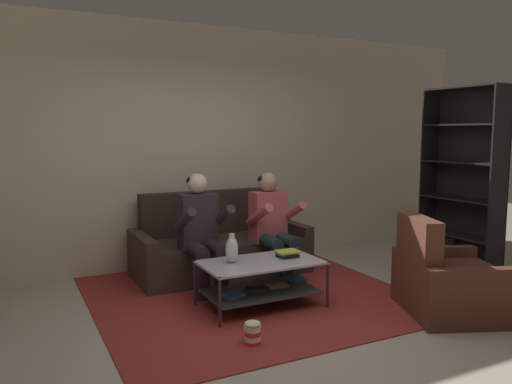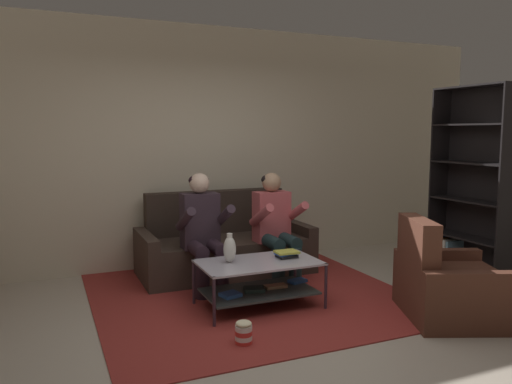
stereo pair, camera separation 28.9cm
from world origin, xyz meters
name	(u,v)px [view 1 (the left image)]	position (x,y,z in m)	size (l,w,h in m)	color
ground	(286,335)	(0.00, 0.00, 0.00)	(16.80, 16.80, 0.00)	#B6A996
back_partition	(185,147)	(0.00, 2.46, 1.45)	(8.40, 0.12, 2.90)	beige
couch	(219,248)	(0.21, 1.90, 0.30)	(1.95, 0.88, 0.93)	#382B24
person_seated_left	(202,228)	(-0.20, 1.37, 0.65)	(0.50, 0.58, 1.21)	#2C1C26
person_seated_right	(273,223)	(0.62, 1.37, 0.64)	(0.50, 0.58, 1.19)	#1C2F31
coffee_table	(261,277)	(0.12, 0.67, 0.28)	(1.11, 0.64, 0.44)	#BCB5C1
area_rug	(243,291)	(0.16, 1.16, 0.01)	(3.00, 3.17, 0.01)	maroon
vase	(232,249)	(-0.14, 0.75, 0.56)	(0.12, 0.12, 0.27)	silver
book_stack	(287,253)	(0.42, 0.70, 0.47)	(0.22, 0.18, 0.07)	#23242A
bookshelf	(460,191)	(2.81, 0.78, 0.93)	(0.32, 1.00, 2.14)	black
armchair	(447,283)	(1.54, -0.23, 0.28)	(1.09, 1.13, 0.89)	#512B1F
popcorn_tub	(253,333)	(-0.32, -0.04, 0.10)	(0.13, 0.13, 0.19)	red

